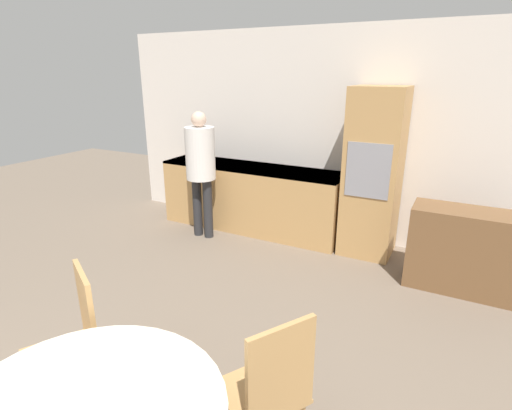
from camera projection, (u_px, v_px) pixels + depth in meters
name	position (u px, v px, depth m)	size (l,w,h in m)	color
wall_back	(342.00, 137.00, 4.95)	(6.39, 0.05, 2.60)	silver
kitchen_counter	(251.00, 197.00, 5.41)	(2.50, 0.60, 0.88)	tan
oven_unit	(373.00, 174.00, 4.56)	(0.59, 0.59, 1.93)	tan
sideboard	(469.00, 251.00, 3.88)	(1.11, 0.45, 0.82)	brown
chair_far_left	(75.00, 340.00, 2.39)	(0.54, 0.54, 0.98)	tan
chair_far_right	(270.00, 390.00, 2.01)	(0.55, 0.55, 0.98)	tan
person_standing	(201.00, 162.00, 5.00)	(0.37, 0.37, 1.62)	#262628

